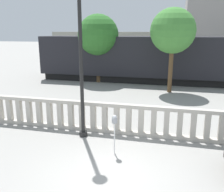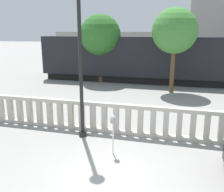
% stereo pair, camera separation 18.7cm
% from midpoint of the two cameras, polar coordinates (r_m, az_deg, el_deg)
% --- Properties ---
extents(ground_plane, '(160.00, 160.00, 0.00)m').
position_cam_midpoint_polar(ground_plane, '(7.36, -0.59, -18.03)').
color(ground_plane, gray).
extents(balustrade, '(12.41, 0.24, 1.23)m').
position_cam_midpoint_polar(balustrade, '(9.81, 4.26, -5.40)').
color(balustrade, '#BCB5A8').
rests_on(balustrade, ground).
extents(lamppost, '(0.43, 0.43, 6.93)m').
position_cam_midpoint_polar(lamppost, '(9.10, -6.92, 16.97)').
color(lamppost, black).
rests_on(lamppost, ground).
extents(parking_meter, '(0.17, 0.17, 1.36)m').
position_cam_midpoint_polar(parking_meter, '(8.11, 0.88, -6.11)').
color(parking_meter, silver).
rests_on(parking_meter, ground).
extents(train_near, '(24.12, 2.96, 4.15)m').
position_cam_midpoint_polar(train_near, '(20.06, 19.36, 7.83)').
color(train_near, black).
rests_on(train_near, ground).
extents(train_far, '(18.73, 2.81, 4.43)m').
position_cam_midpoint_polar(train_far, '(37.79, 1.76, 11.71)').
color(train_far, black).
rests_on(train_far, ground).
extents(tree_left, '(3.14, 3.14, 5.24)m').
position_cam_midpoint_polar(tree_left, '(19.71, -2.41, 13.69)').
color(tree_left, brown).
rests_on(tree_left, ground).
extents(tree_right, '(2.87, 2.87, 5.41)m').
position_cam_midpoint_polar(tree_right, '(16.66, 14.46, 14.16)').
color(tree_right, brown).
rests_on(tree_right, ground).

